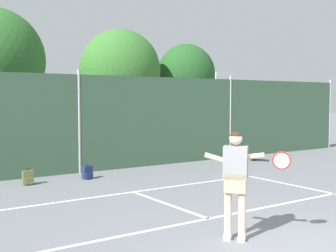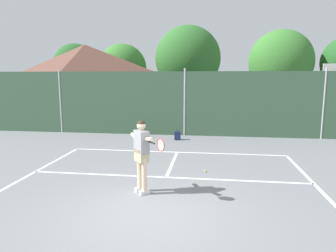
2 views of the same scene
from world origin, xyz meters
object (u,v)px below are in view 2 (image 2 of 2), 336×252
at_px(basketball_hoop, 331,89).
at_px(tennis_ball, 205,171).
at_px(backpack_olive, 142,134).
at_px(backpack_navy, 177,136).
at_px(tennis_player, 142,150).

bearing_deg(basketball_hoop, tennis_ball, -130.57).
relative_size(backpack_olive, backpack_navy, 1.00).
bearing_deg(tennis_player, tennis_ball, 50.98).
distance_m(backpack_olive, backpack_navy, 1.74).
bearing_deg(tennis_ball, tennis_player, -129.02).
xyz_separation_m(basketball_hoop, tennis_ball, (-6.10, -7.12, -2.28)).
height_order(tennis_ball, backpack_olive, backpack_olive).
xyz_separation_m(tennis_player, backpack_navy, (0.20, 6.64, -0.92)).
bearing_deg(backpack_olive, backpack_navy, -3.58).
height_order(backpack_olive, backpack_navy, same).
relative_size(tennis_player, backpack_olive, 4.01).
relative_size(tennis_player, backpack_navy, 4.01).
relative_size(tennis_player, tennis_ball, 28.10).
height_order(tennis_player, backpack_olive, tennis_player).
bearing_deg(backpack_navy, backpack_olive, 176.42).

